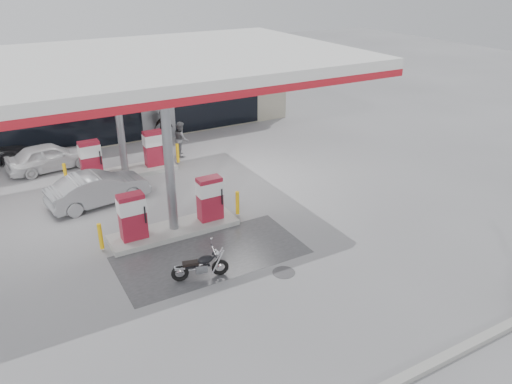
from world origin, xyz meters
TOP-DOWN VIEW (x-y plane):
  - ground at (0.00, 0.00)m, footprint 90.00×90.00m
  - wet_patch at (0.50, 0.00)m, footprint 6.00×3.00m
  - drain_cover at (2.00, -2.00)m, footprint 0.70×0.70m
  - store_building at (0.01, 15.94)m, footprint 22.00×8.22m
  - canopy at (0.00, 5.00)m, footprint 16.00×10.02m
  - pump_island_near at (0.00, 2.00)m, footprint 5.14×1.30m
  - pump_island_far at (0.00, 8.00)m, footprint 5.14×1.30m
  - parked_motorcycle at (-0.29, -1.01)m, footprint 1.71×0.78m
  - sedan_white at (-2.79, 10.20)m, footprint 3.83×1.90m
  - attendant at (3.09, 9.00)m, footprint 0.80×0.94m
  - hatchback_silver at (-1.71, 5.60)m, footprint 3.99×1.86m
  - biker_walking at (3.00, 11.22)m, footprint 0.98×0.42m

SIDE VIEW (x-z plane):
  - ground at x=0.00m, z-range 0.00..0.00m
  - wet_patch at x=0.50m, z-range 0.00..0.00m
  - drain_cover at x=2.00m, z-range 0.00..0.01m
  - parked_motorcycle at x=-0.29m, z-range -0.05..0.84m
  - sedan_white at x=-2.79m, z-range 0.00..1.25m
  - hatchback_silver at x=-1.71m, z-range 0.00..1.27m
  - pump_island_near at x=0.00m, z-range -0.18..1.60m
  - pump_island_far at x=0.00m, z-range -0.18..1.60m
  - biker_walking at x=3.00m, z-range 0.00..1.65m
  - attendant at x=3.09m, z-range 0.00..1.68m
  - store_building at x=0.01m, z-range 0.01..4.01m
  - canopy at x=0.00m, z-range 2.51..8.02m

